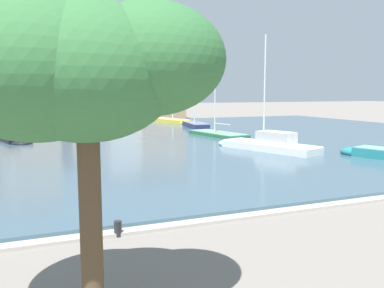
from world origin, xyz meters
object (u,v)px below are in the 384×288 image
at_px(sailboat_yellow, 173,121).
at_px(sailboat_green, 214,134).
at_px(sailboat_grey, 14,126).
at_px(mooring_bollard, 118,229).
at_px(sailboat_white, 263,145).
at_px(shade_tree, 80,69).
at_px(sailboat_navy, 194,125).
at_px(sailboat_black, 11,137).

xyz_separation_m(sailboat_yellow, sailboat_green, (-2.05, -17.50, -0.05)).
distance_m(sailboat_grey, mooring_bollard, 42.42).
xyz_separation_m(sailboat_white, sailboat_green, (0.88, 10.53, -0.23)).
bearing_deg(shade_tree, sailboat_grey, 92.68).
relative_size(sailboat_yellow, shade_tree, 1.30).
relative_size(sailboat_grey, sailboat_yellow, 1.07).
xyz_separation_m(sailboat_yellow, shade_tree, (-18.31, -46.27, 4.54)).
relative_size(sailboat_white, sailboat_green, 1.06).
distance_m(sailboat_navy, sailboat_yellow, 7.97).
height_order(sailboat_grey, sailboat_yellow, sailboat_yellow).
height_order(sailboat_navy, sailboat_green, sailboat_navy).
xyz_separation_m(sailboat_yellow, mooring_bollard, (-16.73, -41.58, -0.13)).
height_order(sailboat_grey, sailboat_green, sailboat_green).
height_order(sailboat_grey, sailboat_black, sailboat_black).
relative_size(sailboat_white, sailboat_black, 1.08).
bearing_deg(mooring_bollard, sailboat_navy, 63.78).
bearing_deg(sailboat_navy, sailboat_white, -97.82).
bearing_deg(sailboat_grey, mooring_bollard, -84.90).
bearing_deg(sailboat_grey, sailboat_black, -89.74).
distance_m(sailboat_navy, sailboat_green, 9.72).
xyz_separation_m(sailboat_navy, sailboat_green, (-1.88, -9.54, -0.12)).
height_order(sailboat_grey, mooring_bollard, sailboat_grey).
bearing_deg(sailboat_grey, sailboat_green, -44.58).
bearing_deg(sailboat_black, shade_tree, -86.17).
bearing_deg(sailboat_yellow, shade_tree, -111.59).
xyz_separation_m(sailboat_navy, shade_tree, (-18.13, -38.31, 4.47)).
xyz_separation_m(sailboat_grey, mooring_bollard, (3.77, -42.25, -0.12)).
distance_m(sailboat_black, shade_tree, 32.12).
bearing_deg(sailboat_white, sailboat_black, 142.32).
bearing_deg(mooring_bollard, sailboat_white, 44.46).
distance_m(sailboat_yellow, sailboat_green, 17.62).
bearing_deg(sailboat_black, mooring_bollard, -82.21).
relative_size(sailboat_grey, shade_tree, 1.39).
relative_size(sailboat_green, mooring_bollard, 16.87).
xyz_separation_m(sailboat_white, sailboat_navy, (2.76, 20.07, -0.11)).
height_order(sailboat_black, shade_tree, sailboat_black).
relative_size(sailboat_grey, mooring_bollard, 17.38).
height_order(sailboat_yellow, mooring_bollard, sailboat_yellow).
bearing_deg(sailboat_yellow, sailboat_navy, -91.29).
bearing_deg(sailboat_white, mooring_bollard, -135.54).
xyz_separation_m(sailboat_green, mooring_bollard, (-14.68, -24.07, -0.08)).
height_order(sailboat_black, sailboat_navy, sailboat_navy).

